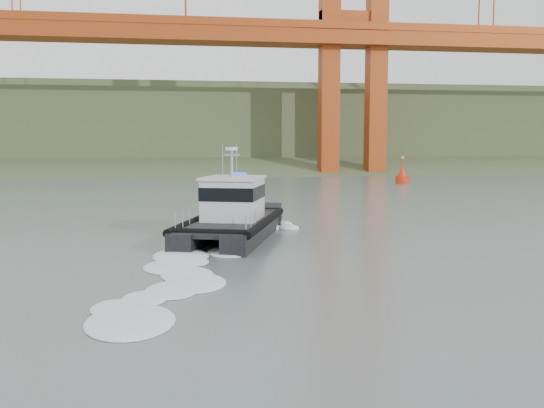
{
  "coord_description": "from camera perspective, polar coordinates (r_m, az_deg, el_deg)",
  "views": [
    {
      "loc": [
        -6.76,
        -22.53,
        5.65
      ],
      "look_at": [
        -1.94,
        8.13,
        2.4
      ],
      "focal_mm": 40.0,
      "sensor_mm": 36.0,
      "label": 1
    }
  ],
  "objects": [
    {
      "name": "ground",
      "position": [
        24.19,
        7.61,
        -7.58
      ],
      "size": [
        400.0,
        400.0,
        0.0
      ],
      "primitive_type": "plane",
      "color": "slate",
      "rests_on": "ground"
    },
    {
      "name": "headlands",
      "position": [
        148.19,
        -6.37,
        6.48
      ],
      "size": [
        500.0,
        105.36,
        27.12
      ],
      "color": "#3A4C2B",
      "rests_on": "ground"
    },
    {
      "name": "patrol_boat",
      "position": [
        35.32,
        -3.79,
        -1.0
      ],
      "size": [
        7.45,
        11.99,
        5.47
      ],
      "rotation": [
        0.0,
        0.0,
        -0.32
      ],
      "color": "black",
      "rests_on": "ground"
    },
    {
      "name": "nav_buoy",
      "position": [
        81.95,
        12.16,
        2.59
      ],
      "size": [
        1.82,
        1.82,
        3.79
      ],
      "color": "red",
      "rests_on": "ground"
    }
  ]
}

